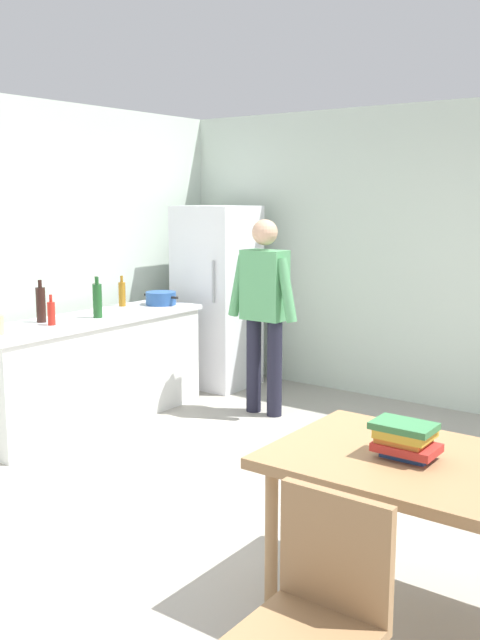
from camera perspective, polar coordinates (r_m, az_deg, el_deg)
ground_plane at (r=4.45m, az=-1.58°, el=-15.32°), size 14.00×14.00×0.00m
wall_back at (r=6.68m, az=14.42°, el=4.89°), size 6.40×0.12×2.70m
kitchen_counter at (r=6.16m, az=-11.81°, el=-3.89°), size 0.64×2.20×0.90m
refrigerator at (r=7.16m, az=-1.85°, el=1.88°), size 0.70×0.67×1.80m
person at (r=6.15m, az=1.94°, el=1.30°), size 0.70×0.22×1.70m
dining_table at (r=3.30m, az=14.96°, el=-12.14°), size 1.40×0.90×0.75m
chair at (r=2.58m, az=6.26°, el=-22.01°), size 0.42×0.42×0.91m
cooking_pot at (r=6.65m, az=-6.33°, el=1.74°), size 0.40×0.28×0.12m
bottle_vinegar_tall at (r=6.24m, az=-11.37°, el=1.77°), size 0.06×0.06×0.32m
bottle_wine_green at (r=6.01m, az=-11.30°, el=1.56°), size 0.08×0.08×0.34m
bottle_wine_dark at (r=5.89m, az=-15.60°, el=1.23°), size 0.08×0.08×0.34m
bottle_sauce_red at (r=5.74m, az=-14.81°, el=0.55°), size 0.06×0.06×0.24m
bottle_oil_amber at (r=6.60m, az=-9.39°, el=2.09°), size 0.06×0.06×0.28m
book_stack at (r=3.27m, az=13.06°, el=-9.24°), size 0.29×0.20×0.16m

